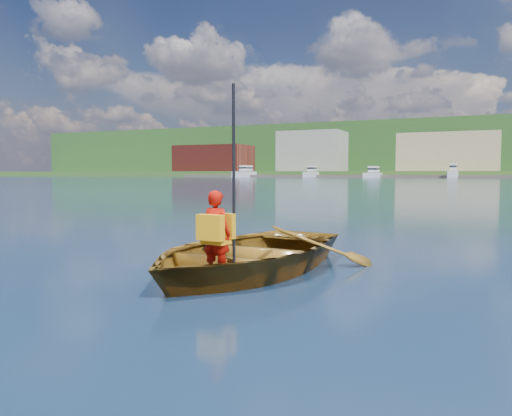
# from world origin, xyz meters

# --- Properties ---
(ground) EXTENTS (600.00, 600.00, 0.00)m
(ground) POSITION_xyz_m (0.00, 0.00, 0.00)
(ground) COLOR #102947
(ground) RESTS_ON ground
(rowboat) EXTENTS (3.19, 4.15, 0.80)m
(rowboat) POSITION_xyz_m (0.67, -0.19, 0.25)
(rowboat) COLOR #652A11
(rowboat) RESTS_ON ground
(child_paddler) EXTENTS (0.40, 0.37, 2.26)m
(child_paddler) POSITION_xyz_m (0.72, -1.10, 0.64)
(child_paddler) COLOR #9F0C03
(child_paddler) RESTS_ON ground
(shoreline) EXTENTS (400.00, 140.00, 22.00)m
(shoreline) POSITION_xyz_m (0.00, 236.61, 10.32)
(shoreline) COLOR #3F5623
(shoreline) RESTS_ON ground
(dock) EXTENTS (160.01, 11.44, 0.80)m
(dock) POSITION_xyz_m (-9.50, 148.00, 0.40)
(dock) COLOR #50443D
(dock) RESTS_ON ground
(waterfront_buildings) EXTENTS (202.00, 16.00, 14.00)m
(waterfront_buildings) POSITION_xyz_m (-7.74, 165.00, 7.74)
(waterfront_buildings) COLOR brown
(waterfront_buildings) RESTS_ON ground
(marina_yachts) EXTENTS (146.74, 13.73, 4.41)m
(marina_yachts) POSITION_xyz_m (10.91, 143.32, 1.40)
(marina_yachts) COLOR silver
(marina_yachts) RESTS_ON ground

